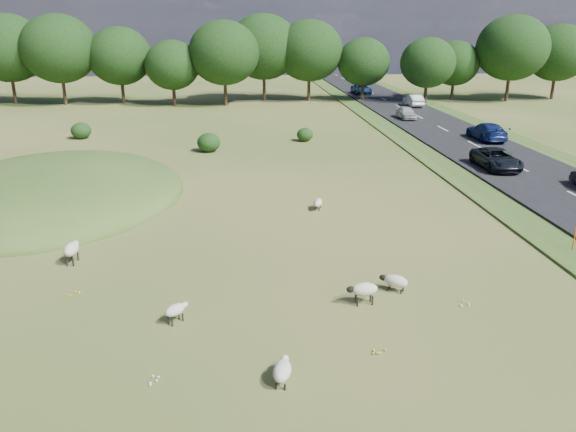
# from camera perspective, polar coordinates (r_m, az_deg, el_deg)

# --- Properties ---
(ground) EXTENTS (160.00, 160.00, 0.00)m
(ground) POSITION_cam_1_polar(r_m,az_deg,el_deg) (43.69, -4.43, 5.43)
(ground) COLOR #3A581B
(ground) RESTS_ON ground
(mound) EXTENTS (16.00, 20.00, 4.00)m
(mound) POSITION_cam_1_polar(r_m,az_deg,el_deg) (37.82, -22.77, 1.87)
(mound) COLOR #33561E
(mound) RESTS_ON ground
(road) EXTENTS (8.00, 150.00, 0.25)m
(road) POSITION_cam_1_polar(r_m,az_deg,el_deg) (57.16, 16.12, 8.06)
(road) COLOR black
(road) RESTS_ON ground
(treeline) EXTENTS (96.28, 14.66, 11.70)m
(treeline) POSITION_cam_1_polar(r_m,az_deg,el_deg) (78.04, -5.69, 16.15)
(treeline) COLOR black
(treeline) RESTS_ON ground
(shrubs) EXTENTS (22.35, 8.68, 1.58)m
(shrubs) POSITION_cam_1_polar(r_m,az_deg,el_deg) (51.17, -11.10, 7.96)
(shrubs) COLOR black
(shrubs) RESTS_ON ground
(marker_post) EXTENTS (0.06, 0.06, 1.20)m
(marker_post) POSITION_cam_1_polar(r_m,az_deg,el_deg) (29.29, 27.05, -2.19)
(marker_post) COLOR #D8590C
(marker_post) RESTS_ON ground
(sheep_0) EXTENTS (1.19, 0.98, 0.68)m
(sheep_0) POSITION_cam_1_polar(r_m,az_deg,el_deg) (22.83, 10.80, -6.51)
(sheep_0) COLOR beige
(sheep_0) RESTS_ON ground
(sheep_1) EXTENTS (1.24, 0.61, 0.88)m
(sheep_1) POSITION_cam_1_polar(r_m,az_deg,el_deg) (21.52, 7.69, -7.41)
(sheep_1) COLOR beige
(sheep_1) RESTS_ON ground
(sheep_2) EXTENTS (0.92, 0.92, 0.72)m
(sheep_2) POSITION_cam_1_polar(r_m,az_deg,el_deg) (20.55, -11.34, -9.33)
(sheep_2) COLOR beige
(sheep_2) RESTS_ON ground
(sheep_3) EXTENTS (0.65, 1.33, 0.95)m
(sheep_3) POSITION_cam_1_polar(r_m,az_deg,el_deg) (26.68, -21.13, -3.16)
(sheep_3) COLOR beige
(sheep_3) RESTS_ON ground
(sheep_4) EXTENTS (0.72, 1.13, 0.62)m
(sheep_4) POSITION_cam_1_polar(r_m,az_deg,el_deg) (32.26, 3.05, 1.34)
(sheep_4) COLOR beige
(sheep_4) RESTS_ON ground
(sheep_5) EXTENTS (0.75, 1.26, 0.70)m
(sheep_5) POSITION_cam_1_polar(r_m,az_deg,el_deg) (17.12, -0.58, -15.38)
(sheep_5) COLOR beige
(sheep_5) RESTS_ON ground
(car_0) EXTENTS (2.32, 5.03, 1.40)m
(car_0) POSITION_cam_1_polar(r_m,az_deg,el_deg) (43.33, 20.42, 5.48)
(car_0) COLOR black
(car_0) RESTS_ON road
(car_1) EXTENTS (1.59, 3.95, 1.35)m
(car_1) POSITION_cam_1_polar(r_m,az_deg,el_deg) (64.44, 11.92, 10.25)
(car_1) COLOR silver
(car_1) RESTS_ON road
(car_3) EXTENTS (1.57, 4.51, 1.48)m
(car_3) POSITION_cam_1_polar(r_m,az_deg,el_deg) (74.81, 12.64, 11.40)
(car_3) COLOR white
(car_3) RESTS_ON road
(car_4) EXTENTS (2.13, 5.24, 1.52)m
(car_4) POSITION_cam_1_polar(r_m,az_deg,el_deg) (113.08, 6.63, 14.09)
(car_4) COLOR navy
(car_4) RESTS_ON road
(car_5) EXTENTS (2.44, 5.29, 1.47)m
(car_5) POSITION_cam_1_polar(r_m,az_deg,el_deg) (87.26, 7.47, 12.68)
(car_5) COLOR navy
(car_5) RESTS_ON road
(car_7) EXTENTS (2.15, 5.28, 1.53)m
(car_7) POSITION_cam_1_polar(r_m,az_deg,el_deg) (54.17, 19.55, 8.12)
(car_7) COLOR navy
(car_7) RESTS_ON road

